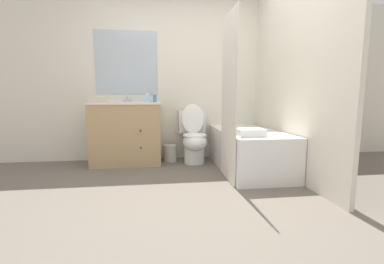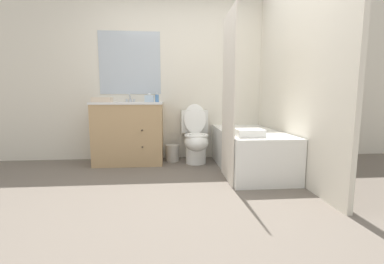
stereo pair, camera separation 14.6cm
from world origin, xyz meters
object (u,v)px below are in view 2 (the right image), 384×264
toilet (196,138)px  bathtub (249,150)px  bath_towel_folded (249,133)px  hand_towel_folded (102,100)px  soap_dispenser (157,98)px  sink_faucet (130,100)px  tissue_box (149,98)px  wastebasket (172,153)px  vanity_cabinet (129,132)px

toilet → bathtub: 0.81m
bathtub → bath_towel_folded: size_ratio=5.14×
hand_towel_folded → soap_dispenser: bearing=11.0°
sink_faucet → tissue_box: (0.30, -0.13, 0.02)m
hand_towel_folded → sink_faucet: bearing=48.1°
wastebasket → bathtub: bearing=-28.4°
hand_towel_folded → bath_towel_folded: hand_towel_folded is taller
wastebasket → soap_dispenser: bearing=-161.7°
vanity_cabinet → bath_towel_folded: bearing=-34.1°
tissue_box → bath_towel_folded: bearing=-42.3°
soap_dispenser → vanity_cabinet: bearing=178.0°
wastebasket → soap_dispenser: (-0.21, -0.07, 0.83)m
tissue_box → hand_towel_folded: size_ratio=0.54×
vanity_cabinet → tissue_box: bearing=14.5°
bathtub → soap_dispenser: soap_dispenser is taller
vanity_cabinet → soap_dispenser: soap_dispenser is taller
wastebasket → soap_dispenser: 0.86m
sink_faucet → hand_towel_folded: bearing=-131.9°
sink_faucet → toilet: sink_faucet is taller
sink_faucet → wastebasket: 1.03m
hand_towel_folded → vanity_cabinet: bearing=25.9°
sink_faucet → tissue_box: 0.32m
vanity_cabinet → hand_towel_folded: size_ratio=3.84×
wastebasket → sink_faucet: bearing=166.7°
tissue_box → toilet: bearing=-11.4°
toilet → wastebasket: 0.44m
toilet → bathtub: (0.68, -0.44, -0.10)m
bath_towel_folded → wastebasket: bearing=128.9°
vanity_cabinet → tissue_box: 0.58m
vanity_cabinet → soap_dispenser: size_ratio=7.22×
vanity_cabinet → hand_towel_folded: (-0.32, -0.16, 0.47)m
vanity_cabinet → toilet: 0.98m
soap_dispenser → hand_towel_folded: 0.75m
hand_towel_folded → bath_towel_folded: (1.81, -0.85, -0.36)m
toilet → tissue_box: size_ratio=6.27×
toilet → wastebasket: size_ratio=3.49×
hand_towel_folded → bath_towel_folded: 2.03m
wastebasket → bath_towel_folded: bearing=-51.1°
bathtub → wastebasket: (-1.02, 0.55, -0.14)m
wastebasket → tissue_box: (-0.33, 0.02, 0.82)m
bath_towel_folded → vanity_cabinet: bearing=145.9°
vanity_cabinet → toilet: bearing=-3.5°
toilet → wastebasket: bearing=161.4°
bathtub → soap_dispenser: (-1.23, 0.48, 0.69)m
soap_dispenser → bath_towel_folded: soap_dispenser is taller
sink_faucet → toilet: (0.97, -0.26, -0.56)m
bathtub → soap_dispenser: bearing=158.7°
vanity_cabinet → sink_faucet: (-0.00, 0.20, 0.47)m
toilet → soap_dispenser: size_ratio=6.35×
vanity_cabinet → soap_dispenser: 0.65m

